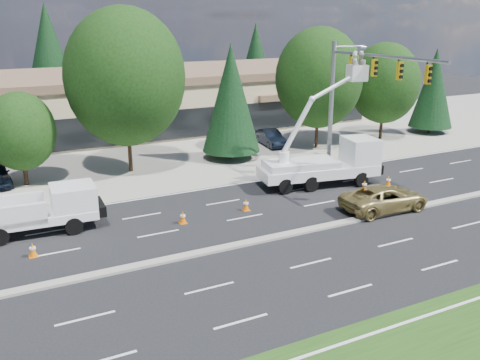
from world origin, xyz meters
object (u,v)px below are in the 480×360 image
bucket_truck (330,157)px  minivan (385,198)px  signal_mast (352,88)px  utility_pickup (45,214)px

bucket_truck → minivan: size_ratio=1.63×
signal_mast → utility_pickup: (-20.03, -0.87, -5.11)m
minivan → signal_mast: bearing=-18.6°
utility_pickup → bucket_truck: size_ratio=0.71×
signal_mast → bucket_truck: (-2.30, -0.98, -4.23)m
bucket_truck → minivan: bearing=-80.4°
utility_pickup → minivan: utility_pickup is taller
signal_mast → utility_pickup: bearing=-177.5°
signal_mast → bucket_truck: bearing=-156.8°
utility_pickup → minivan: 18.48m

